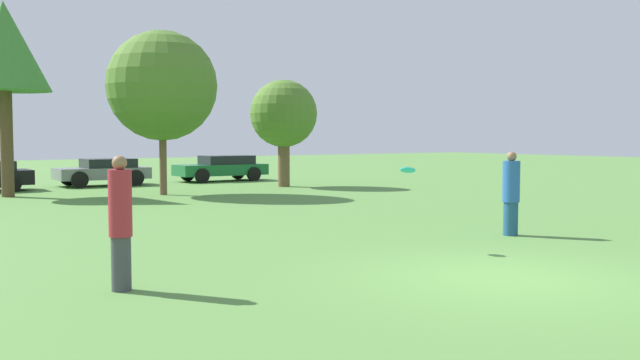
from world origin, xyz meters
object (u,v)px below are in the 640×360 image
(person_catcher, at_px, (511,194))
(frisbee, at_px, (408,170))
(person_thrower, at_px, (121,222))
(tree_1, at_px, (4,48))
(parked_car_grey, at_px, (104,171))
(tree_2, at_px, (162,86))
(parked_car_green, at_px, (222,167))
(tree_3, at_px, (284,115))

(person_catcher, bearing_deg, frisbee, -0.06)
(person_thrower, xyz_separation_m, tree_1, (1.99, 17.61, 4.36))
(parked_car_grey, bearing_deg, tree_2, 94.18)
(frisbee, relative_size, parked_car_grey, 0.08)
(person_thrower, distance_m, parked_car_green, 24.63)
(tree_2, bearing_deg, parked_car_green, 47.32)
(person_catcher, bearing_deg, tree_3, -107.47)
(frisbee, distance_m, tree_2, 15.11)
(tree_3, bearing_deg, frisbee, -114.20)
(tree_2, bearing_deg, parked_car_grey, 92.56)
(parked_car_grey, distance_m, parked_car_green, 5.81)
(tree_2, bearing_deg, person_thrower, -114.56)
(tree_2, bearing_deg, tree_1, 154.22)
(parked_car_green, bearing_deg, person_thrower, 61.14)
(person_catcher, xyz_separation_m, parked_car_grey, (-2.35, 20.75, -0.28))
(person_thrower, distance_m, parked_car_grey, 22.33)
(tree_1, height_order, tree_2, tree_1)
(person_thrower, bearing_deg, tree_1, 80.05)
(tree_3, xyz_separation_m, parked_car_grey, (-6.25, 5.04, -2.47))
(person_catcher, relative_size, tree_1, 0.27)
(person_thrower, bearing_deg, frisbee, 0.04)
(tree_2, bearing_deg, person_catcher, -81.95)
(person_catcher, distance_m, tree_2, 15.13)
(frisbee, distance_m, parked_car_green, 21.94)
(person_thrower, height_order, tree_1, tree_1)
(frisbee, xyz_separation_m, tree_3, (7.15, 15.91, 1.57))
(parked_car_grey, bearing_deg, person_catcher, 98.07)
(tree_2, xyz_separation_m, parked_car_grey, (-0.27, 6.09, -3.40))
(person_catcher, height_order, parked_car_green, person_catcher)
(tree_3, bearing_deg, tree_2, -170.05)
(person_catcher, bearing_deg, parked_car_green, -103.03)
(frisbee, relative_size, tree_2, 0.05)
(tree_3, distance_m, parked_car_grey, 8.40)
(tree_2, xyz_separation_m, parked_car_green, (5.54, 6.01, -3.39))
(parked_car_green, bearing_deg, tree_3, 96.69)
(person_catcher, xyz_separation_m, parked_car_green, (3.47, 20.67, -0.27))
(tree_3, xyz_separation_m, parked_car_green, (-0.44, 4.96, -2.46))
(frisbee, relative_size, parked_car_green, 0.07)
(person_thrower, relative_size, tree_1, 0.28)
(tree_2, bearing_deg, tree_3, 9.95)
(tree_1, distance_m, tree_3, 11.25)
(tree_2, height_order, tree_3, tree_2)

